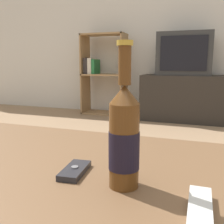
# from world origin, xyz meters

# --- Properties ---
(back_wall) EXTENTS (8.00, 0.05, 2.60)m
(back_wall) POSITION_xyz_m (0.00, 3.02, 1.30)
(back_wall) COLOR beige
(back_wall) RESTS_ON ground_plane
(coffee_table) EXTENTS (1.18, 0.78, 0.43)m
(coffee_table) POSITION_xyz_m (0.00, 0.00, 0.37)
(coffee_table) COLOR brown
(coffee_table) RESTS_ON ground_plane
(tv_stand) EXTENTS (0.97, 0.43, 0.55)m
(tv_stand) POSITION_xyz_m (0.11, 2.73, 0.27)
(tv_stand) COLOR #28231E
(tv_stand) RESTS_ON ground_plane
(television) EXTENTS (0.62, 0.37, 0.49)m
(television) POSITION_xyz_m (0.11, 2.73, 0.79)
(television) COLOR #2D2D2D
(television) RESTS_ON tv_stand
(bookshelf) EXTENTS (0.58, 0.30, 1.07)m
(bookshelf) POSITION_xyz_m (-0.98, 2.81, 0.56)
(bookshelf) COLOR #99754C
(bookshelf) RESTS_ON ground_plane
(beer_bottle) EXTENTS (0.06, 0.06, 0.30)m
(beer_bottle) POSITION_xyz_m (0.21, -0.01, 0.54)
(beer_bottle) COLOR #563314
(beer_bottle) RESTS_ON coffee_table
(cell_phone) EXTENTS (0.06, 0.11, 0.02)m
(cell_phone) POSITION_xyz_m (0.08, 0.02, 0.44)
(cell_phone) COLOR #232328
(cell_phone) RESTS_ON coffee_table
(remote_control) EXTENTS (0.04, 0.18, 0.02)m
(remote_control) POSITION_xyz_m (0.36, -0.08, 0.44)
(remote_control) COLOR beige
(remote_control) RESTS_ON coffee_table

